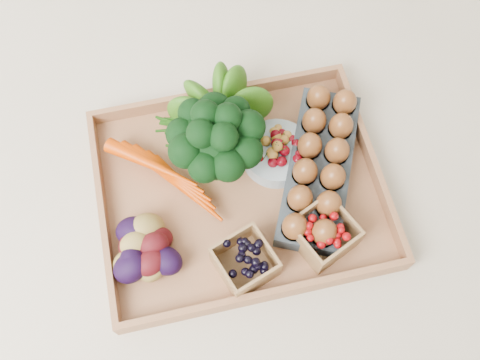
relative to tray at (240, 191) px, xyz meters
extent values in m
plane|color=beige|center=(0.00, 0.00, -0.01)|extent=(4.00, 4.00, 0.00)
cube|color=#A06943|center=(0.00, 0.00, 0.00)|extent=(0.55, 0.45, 0.01)
sphere|color=#204C0B|center=(-0.01, 0.15, 0.07)|extent=(0.13, 0.13, 0.13)
cylinder|color=#8C9EA5|center=(0.09, 0.05, 0.03)|extent=(0.14, 0.14, 0.04)
cube|color=#323A40|center=(0.16, 0.00, 0.03)|extent=(0.25, 0.36, 0.04)
cube|color=black|center=(-0.03, -0.16, 0.04)|extent=(0.12, 0.12, 0.07)
cube|color=maroon|center=(0.13, -0.14, 0.04)|extent=(0.13, 0.13, 0.07)
camera|label=1|loc=(-0.09, -0.41, 0.98)|focal=40.00mm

